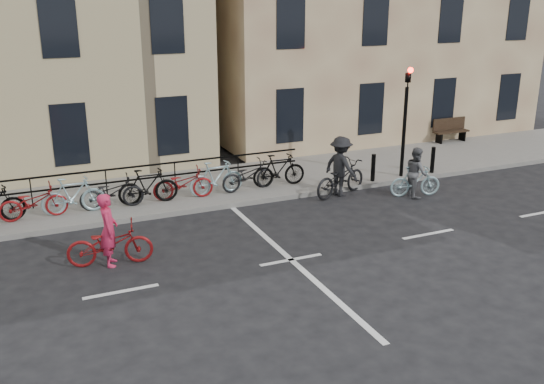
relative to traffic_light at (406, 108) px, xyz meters
name	(u,v)px	position (x,y,z in m)	size (l,w,h in m)	color
ground	(291,260)	(-6.20, -4.34, -2.45)	(120.00, 120.00, 0.00)	black
sidewalk	(83,203)	(-10.20, 1.66, -2.38)	(46.00, 4.00, 0.15)	slate
traffic_light	(406,108)	(0.00, 0.00, 0.00)	(0.18, 0.30, 3.90)	black
bollard_east	(373,168)	(-1.20, -0.09, -1.85)	(0.14, 0.14, 0.90)	black
bollard_west	(433,160)	(1.20, -0.09, -1.85)	(0.14, 0.14, 0.90)	black
bench	(450,129)	(4.80, 3.39, -1.78)	(1.60, 0.41, 0.97)	black
parked_bikes	(128,189)	(-9.02, 0.70, -1.81)	(11.45, 1.23, 1.05)	black
cyclist_pink	(110,240)	(-10.15, -2.86, -1.85)	(2.04, 1.03, 1.74)	maroon
cyclist_grey	(416,177)	(-0.62, -1.59, -1.82)	(1.68, 0.88, 1.56)	#92B7C0
cyclist_dark	(341,172)	(-2.70, -0.56, -1.71)	(2.23, 1.38, 1.88)	black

